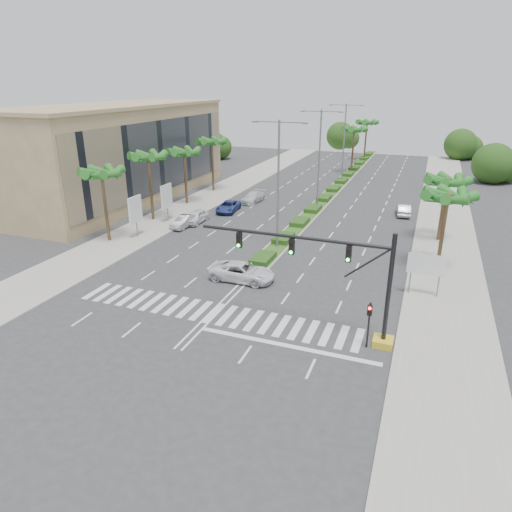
{
  "coord_description": "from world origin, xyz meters",
  "views": [
    {
      "loc": [
        12.84,
        -25.37,
        15.18
      ],
      "look_at": [
        1.57,
        4.16,
        3.0
      ],
      "focal_mm": 32.0,
      "sensor_mm": 36.0,
      "label": 1
    }
  ],
  "objects_px": {
    "car_parked_a": "(196,217)",
    "car_parked_d": "(253,197)",
    "car_crossing": "(242,272)",
    "car_right": "(403,210)",
    "car_parked_b": "(184,222)",
    "car_parked_c": "(228,207)"
  },
  "relations": [
    {
      "from": "car_parked_c",
      "to": "car_right",
      "type": "xyz_separation_m",
      "value": [
        20.34,
        6.04,
        0.03
      ]
    },
    {
      "from": "car_parked_a",
      "to": "car_parked_d",
      "type": "bearing_deg",
      "value": 74.78
    },
    {
      "from": "car_parked_d",
      "to": "car_parked_a",
      "type": "bearing_deg",
      "value": -99.1
    },
    {
      "from": "car_parked_c",
      "to": "car_parked_d",
      "type": "relative_size",
      "value": 1.0
    },
    {
      "from": "car_parked_b",
      "to": "car_right",
      "type": "distance_m",
      "value": 26.12
    },
    {
      "from": "car_right",
      "to": "car_parked_b",
      "type": "bearing_deg",
      "value": 24.01
    },
    {
      "from": "car_parked_a",
      "to": "car_crossing",
      "type": "height_order",
      "value": "car_crossing"
    },
    {
      "from": "car_parked_d",
      "to": "car_right",
      "type": "bearing_deg",
      "value": 6.02
    },
    {
      "from": "car_parked_d",
      "to": "car_right",
      "type": "distance_m",
      "value": 19.2
    },
    {
      "from": "car_parked_a",
      "to": "car_parked_b",
      "type": "relative_size",
      "value": 1.08
    },
    {
      "from": "car_parked_a",
      "to": "car_parked_d",
      "type": "height_order",
      "value": "car_parked_a"
    },
    {
      "from": "car_parked_a",
      "to": "car_right",
      "type": "distance_m",
      "value": 24.77
    },
    {
      "from": "car_parked_b",
      "to": "car_parked_a",
      "type": "bearing_deg",
      "value": 82.16
    },
    {
      "from": "car_parked_a",
      "to": "car_parked_c",
      "type": "height_order",
      "value": "car_parked_a"
    },
    {
      "from": "car_parked_d",
      "to": "car_crossing",
      "type": "xyz_separation_m",
      "value": [
        8.42,
        -24.1,
        0.06
      ]
    },
    {
      "from": "car_parked_d",
      "to": "car_right",
      "type": "xyz_separation_m",
      "value": [
        19.19,
        0.56,
        0.01
      ]
    },
    {
      "from": "car_parked_a",
      "to": "car_parked_c",
      "type": "bearing_deg",
      "value": 73.26
    },
    {
      "from": "car_parked_a",
      "to": "car_parked_b",
      "type": "height_order",
      "value": "car_parked_a"
    },
    {
      "from": "car_parked_d",
      "to": "car_crossing",
      "type": "bearing_deg",
      "value": -66.38
    },
    {
      "from": "car_parked_b",
      "to": "car_parked_d",
      "type": "bearing_deg",
      "value": 81.1
    },
    {
      "from": "car_parked_a",
      "to": "car_parked_b",
      "type": "xyz_separation_m",
      "value": [
        -0.43,
        -1.96,
        -0.08
      ]
    },
    {
      "from": "car_parked_c",
      "to": "car_parked_d",
      "type": "height_order",
      "value": "car_parked_d"
    }
  ]
}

